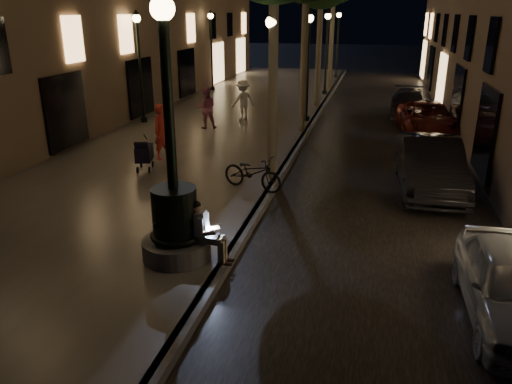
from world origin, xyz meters
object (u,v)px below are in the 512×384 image
(lamp_left_b, at_px, (139,53))
(bicycle, at_px, (253,173))
(lamp_curb_a, at_px, (271,73))
(stroller, at_px, (144,153))
(car_rear, at_px, (409,103))
(pedestrian_white, at_px, (243,100))
(lamp_curb_c, at_px, (327,42))
(lamp_left_c, at_px, (211,40))
(lamp_curb_d, at_px, (338,35))
(car_second, at_px, (430,165))
(pedestrian_red, at_px, (162,132))
(pedestrian_pink, at_px, (206,108))
(seated_man_laptop, at_px, (204,229))
(car_third, at_px, (427,119))
(fountain_lamppost, at_px, (175,211))
(lamp_curb_b, at_px, (308,52))

(lamp_left_b, height_order, bicycle, lamp_left_b)
(lamp_curb_a, xyz_separation_m, stroller, (-3.89, -0.71, -2.47))
(car_rear, distance_m, pedestrian_white, 8.51)
(lamp_curb_c, relative_size, stroller, 4.29)
(lamp_curb_c, bearing_deg, lamp_left_c, 180.00)
(lamp_curb_d, distance_m, car_rear, 13.70)
(lamp_left_b, relative_size, bicycle, 2.58)
(bicycle, bearing_deg, car_second, -53.12)
(lamp_curb_c, bearing_deg, car_second, -73.67)
(car_second, height_order, car_rear, car_second)
(lamp_curb_d, distance_m, pedestrian_white, 16.90)
(car_rear, height_order, pedestrian_red, pedestrian_red)
(lamp_curb_c, bearing_deg, car_rear, -44.51)
(stroller, height_order, pedestrian_pink, pedestrian_pink)
(seated_man_laptop, xyz_separation_m, lamp_curb_a, (0.09, 6.00, 2.35))
(lamp_left_b, distance_m, pedestrian_white, 4.97)
(lamp_left_c, height_order, pedestrian_white, lamp_left_c)
(lamp_left_c, height_order, car_third, lamp_left_c)
(fountain_lamppost, distance_m, lamp_curb_a, 6.37)
(car_second, bearing_deg, lamp_curb_b, 118.14)
(lamp_curb_a, distance_m, lamp_curb_c, 16.00)
(lamp_curb_d, relative_size, car_second, 1.03)
(fountain_lamppost, relative_size, car_third, 1.10)
(car_second, relative_size, bicycle, 2.51)
(lamp_left_c, bearing_deg, pedestrian_red, -78.05)
(car_second, relative_size, pedestrian_white, 2.57)
(car_rear, height_order, bicycle, car_rear)
(lamp_curb_c, xyz_separation_m, stroller, (-3.89, -16.71, -2.47))
(fountain_lamppost, xyz_separation_m, lamp_left_c, (-6.40, 22.00, 2.02))
(lamp_curb_d, bearing_deg, lamp_left_c, -131.59)
(lamp_curb_b, distance_m, lamp_curb_d, 16.00)
(seated_man_laptop, relative_size, pedestrian_pink, 0.73)
(bicycle, bearing_deg, car_third, -12.12)
(car_second, distance_m, car_third, 7.49)
(pedestrian_white, bearing_deg, car_second, 87.54)
(car_rear, bearing_deg, car_third, -80.63)
(fountain_lamppost, relative_size, stroller, 4.64)
(pedestrian_red, bearing_deg, lamp_curb_c, 12.79)
(lamp_left_c, distance_m, pedestrian_pink, 11.20)
(stroller, xyz_separation_m, pedestrian_white, (1.04, 8.19, 0.35))
(fountain_lamppost, bearing_deg, car_second, 47.97)
(stroller, distance_m, car_rear, 14.84)
(seated_man_laptop, xyz_separation_m, car_second, (4.78, 5.98, -0.11))
(pedestrian_white, bearing_deg, lamp_left_b, -28.50)
(car_second, bearing_deg, seated_man_laptop, -130.84)
(car_rear, xyz_separation_m, bicycle, (-4.86, -13.01, 0.06))
(lamp_curb_a, bearing_deg, pedestrian_red, 170.18)
(lamp_curb_d, relative_size, car_rear, 1.12)
(lamp_curb_a, bearing_deg, seated_man_laptop, -90.85)
(lamp_curb_a, height_order, pedestrian_pink, lamp_curb_a)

